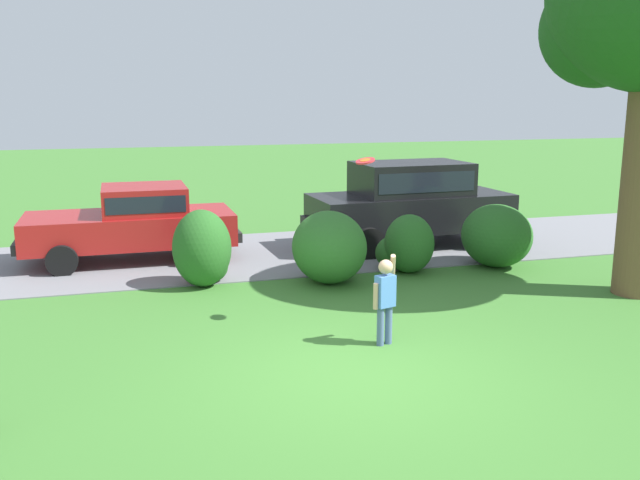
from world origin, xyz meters
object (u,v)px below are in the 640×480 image
object	(u,v)px
parked_sedan	(135,220)
frisbee	(365,161)
child_thrower	(385,295)
parked_suv	(410,199)

from	to	relation	value
parked_sedan	frisbee	size ratio (longest dim) A/B	15.41
parked_sedan	child_thrower	bearing A→B (deg)	-62.85
parked_suv	child_thrower	bearing A→B (deg)	-116.55
parked_suv	frisbee	bearing A→B (deg)	-120.39
child_thrower	frisbee	world-z (taller)	frisbee
frisbee	parked_sedan	bearing A→B (deg)	120.85
child_thrower	parked_suv	bearing A→B (deg)	63.45
child_thrower	frisbee	size ratio (longest dim) A/B	4.50
parked_suv	frisbee	distance (m)	5.92
parked_sedan	frisbee	distance (m)	6.36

